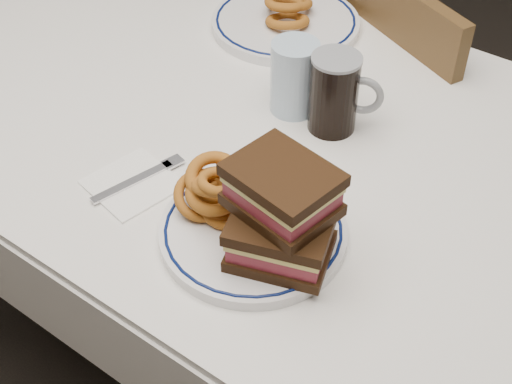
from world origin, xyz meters
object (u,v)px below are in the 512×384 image
Objects in this scene: main_plate at (253,231)px; far_plate at (286,22)px; beer_mug at (336,93)px; chair_far at (412,127)px; reuben_sandwich at (282,214)px.

far_plate is (-0.29, 0.50, 0.00)m from main_plate.
far_plate is (-0.25, 0.22, -0.06)m from beer_mug.
beer_mug is 0.46× the size of far_plate.
far_plate is (-0.22, -0.21, 0.29)m from chair_far.
beer_mug reaches higher than far_plate.
far_plate is at bearing 138.36° from beer_mug.
beer_mug is at bearing 108.19° from reuben_sandwich.
far_plate reaches higher than main_plate.
reuben_sandwich is at bearing -56.21° from far_plate.
main_plate is 1.62× the size of reuben_sandwich.
main_plate is 0.90× the size of far_plate.
chair_far is at bearing 99.35° from reuben_sandwich.
chair_far is 5.25× the size of reuben_sandwich.
chair_far reaches higher than main_plate.
main_plate is (0.06, -0.71, 0.29)m from chair_far.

